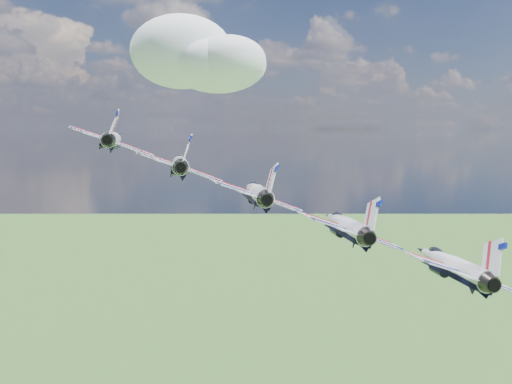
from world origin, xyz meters
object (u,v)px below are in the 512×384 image
object	(u,v)px
jet_1	(180,164)
jet_2	(256,192)
jet_0	(114,139)
jet_4	(450,264)
jet_3	(345,225)

from	to	relation	value
jet_1	jet_2	bearing A→B (deg)	-38.32
jet_0	jet_4	size ratio (longest dim) A/B	1.00
jet_3	jet_4	world-z (taller)	jet_3
jet_1	jet_2	size ratio (longest dim) A/B	1.00
jet_0	jet_4	bearing A→B (deg)	-38.32
jet_3	jet_2	bearing A→B (deg)	141.68
jet_0	jet_2	distance (m)	23.01
jet_1	jet_4	xyz separation A→B (m)	(22.32, -24.75, -8.99)
jet_2	jet_3	world-z (taller)	jet_2
jet_0	jet_4	xyz separation A→B (m)	(29.75, -33.01, -11.99)
jet_0	jet_2	xyz separation A→B (m)	(14.88, -16.50, -5.99)
jet_0	jet_1	bearing A→B (deg)	-38.32
jet_1	jet_2	world-z (taller)	jet_1
jet_0	jet_1	distance (m)	11.51
jet_0	jet_1	size ratio (longest dim) A/B	1.00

